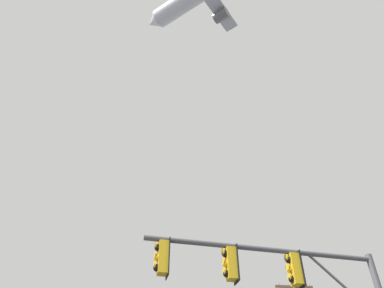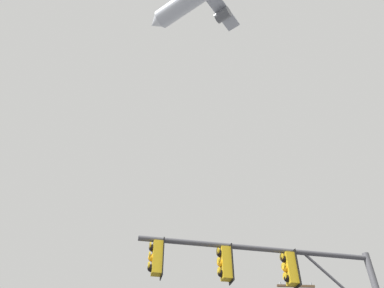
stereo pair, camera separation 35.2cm
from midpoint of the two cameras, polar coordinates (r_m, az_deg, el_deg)
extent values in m
cylinder|color=#4C4C51|center=(11.48, 9.89, -15.55)|extent=(6.94, 1.12, 0.15)
cube|color=gold|center=(10.56, -5.47, -16.91)|extent=(0.30, 0.35, 0.90)
cylinder|color=gold|center=(10.76, -5.31, -14.40)|extent=(0.05, 0.05, 0.12)
cube|color=black|center=(10.57, -4.69, -17.00)|extent=(0.09, 0.46, 1.04)
sphere|color=black|center=(10.64, -6.18, -15.48)|extent=(0.20, 0.20, 0.20)
cylinder|color=gold|center=(10.66, -6.52, -15.14)|extent=(0.07, 0.21, 0.21)
sphere|color=orange|center=(10.54, -6.29, -16.87)|extent=(0.20, 0.20, 0.20)
cylinder|color=gold|center=(10.55, -6.63, -16.53)|extent=(0.07, 0.21, 0.21)
sphere|color=black|center=(10.43, -6.40, -18.29)|extent=(0.20, 0.20, 0.20)
cylinder|color=gold|center=(10.45, -6.75, -17.95)|extent=(0.07, 0.21, 0.21)
cube|color=gold|center=(10.95, 5.01, -17.77)|extent=(0.30, 0.35, 0.90)
cylinder|color=gold|center=(11.14, 4.86, -15.33)|extent=(0.05, 0.05, 0.12)
cube|color=black|center=(10.99, 5.75, -17.81)|extent=(0.09, 0.46, 1.04)
sphere|color=black|center=(11.01, 4.18, -16.42)|extent=(0.20, 0.20, 0.20)
cylinder|color=gold|center=(11.01, 3.83, -16.11)|extent=(0.07, 0.21, 0.21)
sphere|color=orange|center=(10.90, 4.25, -17.78)|extent=(0.20, 0.20, 0.20)
cylinder|color=gold|center=(10.91, 3.89, -17.46)|extent=(0.07, 0.21, 0.21)
sphere|color=black|center=(10.80, 4.33, -19.16)|extent=(0.20, 0.20, 0.20)
cylinder|color=gold|center=(10.81, 3.96, -18.84)|extent=(0.07, 0.21, 0.21)
cube|color=gold|center=(11.65, 14.57, -18.06)|extent=(0.30, 0.35, 0.90)
cylinder|color=gold|center=(11.83, 14.16, -15.77)|extent=(0.05, 0.05, 0.12)
cube|color=black|center=(11.71, 15.22, -18.07)|extent=(0.09, 0.46, 1.04)
sphere|color=black|center=(11.68, 13.68, -16.83)|extent=(0.20, 0.20, 0.20)
cylinder|color=gold|center=(11.67, 13.34, -16.55)|extent=(0.07, 0.21, 0.21)
sphere|color=orange|center=(11.58, 13.90, -18.10)|extent=(0.20, 0.20, 0.20)
cylinder|color=gold|center=(11.57, 13.55, -17.82)|extent=(0.07, 0.21, 0.21)
sphere|color=black|center=(11.49, 14.12, -19.40)|extent=(0.20, 0.20, 0.20)
cylinder|color=gold|center=(11.48, 13.77, -19.12)|extent=(0.07, 0.21, 0.21)
cube|color=brown|center=(23.74, 14.88, -20.33)|extent=(2.20, 0.12, 0.12)
cylinder|color=gray|center=(23.50, 12.62, -20.17)|extent=(0.10, 0.10, 0.18)
cylinder|color=gray|center=(24.08, 16.99, -19.91)|extent=(0.10, 0.10, 0.18)
cone|color=#B7BCC6|center=(61.51, -5.96, 18.07)|extent=(3.29, 3.39, 2.75)
cylinder|color=#595B60|center=(59.24, 4.29, 18.99)|extent=(2.71, 2.64, 1.63)
camera|label=1|loc=(0.18, -90.45, 0.36)|focal=34.90mm
camera|label=2|loc=(0.18, 89.55, -0.36)|focal=34.90mm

